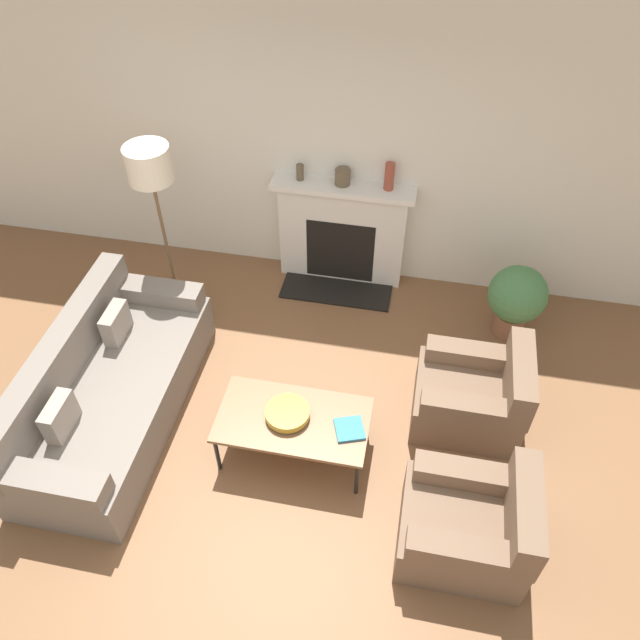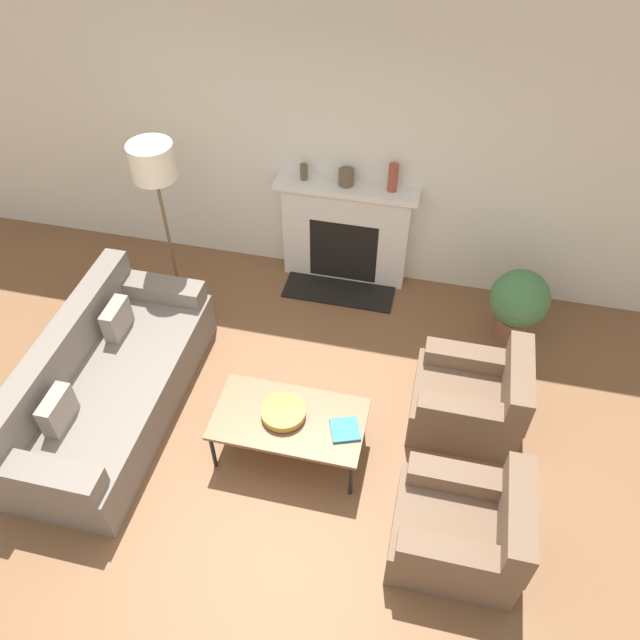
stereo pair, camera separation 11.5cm
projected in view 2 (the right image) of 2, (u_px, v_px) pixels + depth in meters
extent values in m
plane|color=brown|center=(254.00, 487.00, 4.78)|extent=(18.00, 18.00, 0.00)
cube|color=silver|center=(331.00, 141.00, 5.62)|extent=(18.00, 0.06, 2.90)
cube|color=silver|center=(346.00, 234.00, 6.16)|extent=(1.23, 0.20, 1.05)
cube|color=black|center=(343.00, 251.00, 6.20)|extent=(0.68, 0.04, 0.68)
cube|color=black|center=(339.00, 291.00, 6.33)|extent=(1.11, 0.40, 0.02)
cube|color=silver|center=(347.00, 189.00, 5.75)|extent=(1.35, 0.28, 0.05)
cube|color=slate|center=(116.00, 393.00, 5.15)|extent=(0.94, 2.17, 0.43)
cube|color=slate|center=(60.00, 352.00, 4.93)|extent=(0.20, 2.17, 0.38)
cube|color=slate|center=(42.00, 475.00, 4.27)|extent=(0.86, 0.22, 0.17)
cube|color=slate|center=(157.00, 289.00, 5.61)|extent=(0.86, 0.22, 0.17)
cube|color=gray|center=(58.00, 410.00, 4.59)|extent=(0.12, 0.32, 0.28)
cube|color=gray|center=(117.00, 319.00, 5.26)|extent=(0.12, 0.32, 0.28)
cube|color=brown|center=(454.00, 534.00, 4.31)|extent=(0.85, 0.74, 0.39)
cube|color=brown|center=(517.00, 518.00, 3.98)|extent=(0.18, 0.74, 0.37)
cube|color=brown|center=(463.00, 478.00, 4.31)|extent=(0.76, 0.18, 0.15)
cube|color=brown|center=(457.00, 556.00, 3.92)|extent=(0.76, 0.18, 0.15)
cube|color=brown|center=(464.00, 405.00, 5.09)|extent=(0.85, 0.74, 0.39)
cube|color=brown|center=(518.00, 383.00, 4.77)|extent=(0.18, 0.74, 0.37)
cube|color=brown|center=(472.00, 358.00, 5.09)|extent=(0.76, 0.18, 0.15)
cube|color=brown|center=(468.00, 412.00, 4.70)|extent=(0.76, 0.18, 0.15)
cube|color=brown|center=(289.00, 419.00, 4.73)|extent=(1.16, 0.63, 0.03)
cylinder|color=black|center=(213.00, 451.00, 4.77)|extent=(0.03, 0.03, 0.40)
cylinder|color=black|center=(351.00, 479.00, 4.61)|extent=(0.03, 0.03, 0.40)
cylinder|color=black|center=(236.00, 396.00, 5.16)|extent=(0.03, 0.03, 0.40)
cylinder|color=black|center=(364.00, 419.00, 4.99)|extent=(0.03, 0.03, 0.40)
cylinder|color=#BC8E2D|center=(284.00, 415.00, 4.73)|extent=(0.12, 0.12, 0.02)
cylinder|color=#BC8E2D|center=(283.00, 412.00, 4.70)|extent=(0.34, 0.34, 0.05)
cube|color=teal|center=(345.00, 430.00, 4.63)|extent=(0.27, 0.27, 0.02)
cylinder|color=brown|center=(182.00, 298.00, 6.26)|extent=(0.33, 0.33, 0.03)
cylinder|color=brown|center=(169.00, 240.00, 5.75)|extent=(0.03, 0.03, 1.42)
cylinder|color=silver|center=(152.00, 161.00, 5.16)|extent=(0.38, 0.38, 0.31)
cylinder|color=brown|center=(304.00, 172.00, 5.76)|extent=(0.07, 0.07, 0.15)
cylinder|color=brown|center=(346.00, 177.00, 5.70)|extent=(0.14, 0.14, 0.15)
cylinder|color=brown|center=(393.00, 178.00, 5.59)|extent=(0.09, 0.09, 0.26)
cylinder|color=brown|center=(511.00, 326.00, 5.84)|extent=(0.29, 0.29, 0.23)
sphere|color=#477A47|center=(520.00, 298.00, 5.58)|extent=(0.53, 0.53, 0.53)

